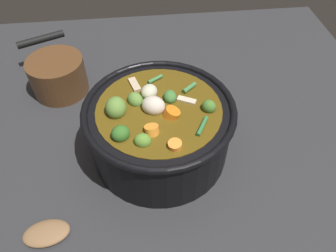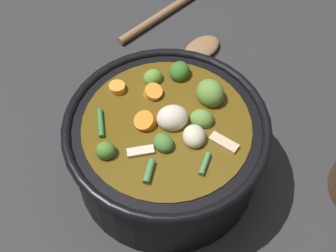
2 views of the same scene
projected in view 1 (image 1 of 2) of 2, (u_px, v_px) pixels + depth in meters
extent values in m
plane|color=#2D2D30|center=(160.00, 150.00, 0.67)|extent=(1.10, 1.10, 0.00)
cylinder|color=black|center=(160.00, 131.00, 0.62)|extent=(0.27, 0.27, 0.12)
torus|color=black|center=(159.00, 109.00, 0.58)|extent=(0.28, 0.28, 0.01)
cylinder|color=#5B4412|center=(160.00, 129.00, 0.62)|extent=(0.23, 0.23, 0.11)
ellipsoid|color=olive|center=(143.00, 141.00, 0.52)|extent=(0.03, 0.03, 0.03)
ellipsoid|color=#4B7B2E|center=(209.00, 107.00, 0.57)|extent=(0.03, 0.04, 0.03)
ellipsoid|color=olive|center=(135.00, 100.00, 0.59)|extent=(0.04, 0.04, 0.03)
ellipsoid|color=olive|center=(116.00, 106.00, 0.57)|extent=(0.05, 0.04, 0.04)
ellipsoid|color=#376E26|center=(120.00, 134.00, 0.53)|extent=(0.04, 0.04, 0.03)
ellipsoid|color=#447D37|center=(170.00, 97.00, 0.59)|extent=(0.03, 0.03, 0.02)
cylinder|color=orange|center=(175.00, 146.00, 0.52)|extent=(0.03, 0.03, 0.02)
cylinder|color=orange|center=(152.00, 130.00, 0.54)|extent=(0.03, 0.03, 0.02)
cylinder|color=orange|center=(171.00, 114.00, 0.56)|extent=(0.03, 0.03, 0.03)
ellipsoid|color=beige|center=(153.00, 105.00, 0.57)|extent=(0.05, 0.05, 0.03)
ellipsoid|color=beige|center=(149.00, 92.00, 0.60)|extent=(0.04, 0.04, 0.03)
cylinder|color=#448144|center=(189.00, 88.00, 0.61)|extent=(0.03, 0.03, 0.01)
cylinder|color=#33773C|center=(202.00, 126.00, 0.54)|extent=(0.04, 0.03, 0.01)
cylinder|color=#438345|center=(154.00, 79.00, 0.63)|extent=(0.02, 0.03, 0.01)
cube|color=beige|center=(135.00, 84.00, 0.62)|extent=(0.04, 0.02, 0.01)
cube|color=beige|center=(187.00, 100.00, 0.59)|extent=(0.03, 0.04, 0.01)
ellipsoid|color=olive|center=(46.00, 233.00, 0.54)|extent=(0.06, 0.08, 0.02)
cylinder|color=brown|center=(58.00, 76.00, 0.76)|extent=(0.13, 0.13, 0.09)
cylinder|color=black|center=(41.00, 39.00, 0.81)|extent=(0.06, 0.11, 0.02)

